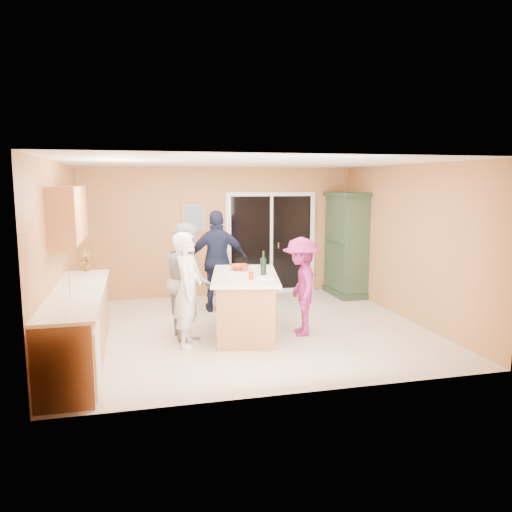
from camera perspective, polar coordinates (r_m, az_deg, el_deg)
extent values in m
plane|color=beige|center=(7.99, -0.88, -8.33)|extent=(5.50, 5.50, 0.00)
cube|color=white|center=(7.65, -0.93, 10.65)|extent=(5.50, 5.00, 0.10)
cube|color=#EFA462|center=(10.15, -4.04, 2.75)|extent=(5.50, 0.10, 2.60)
cube|color=#EFA462|center=(5.34, 5.06, -2.46)|extent=(5.50, 0.10, 2.60)
cube|color=#EFA462|center=(7.60, -21.57, 0.25)|extent=(0.10, 5.00, 2.60)
cube|color=#EFA462|center=(8.74, 16.97, 1.47)|extent=(0.10, 5.00, 2.60)
cube|color=#B97448|center=(6.86, -19.68, -7.76)|extent=(0.60, 3.00, 0.90)
cube|color=silver|center=(5.83, -20.66, -11.20)|extent=(0.62, 0.60, 0.72)
cube|color=silver|center=(6.75, -19.75, -3.92)|extent=(0.65, 3.05, 0.04)
cylinder|color=silver|center=(6.23, -20.44, -3.36)|extent=(0.02, 0.02, 0.30)
cube|color=#B97448|center=(7.33, -20.66, 4.53)|extent=(0.35, 1.60, 0.75)
cube|color=white|center=(10.38, 1.73, 1.50)|extent=(1.90, 0.05, 2.10)
cube|color=black|center=(10.36, 1.75, 1.49)|extent=(1.70, 0.03, 1.94)
cube|color=white|center=(10.36, 1.76, 1.49)|extent=(0.06, 0.04, 1.94)
cube|color=silver|center=(10.40, 2.57, 1.23)|extent=(0.02, 0.03, 0.12)
cube|color=tan|center=(10.03, -7.15, 4.35)|extent=(0.46, 0.03, 0.56)
cube|color=#43678B|center=(10.02, -7.14, 4.35)|extent=(0.38, 0.02, 0.48)
cube|color=#B97448|center=(7.62, -1.27, -5.70)|extent=(1.10, 1.69, 0.89)
cube|color=silver|center=(7.52, -1.28, -2.27)|extent=(1.29, 1.92, 0.04)
cube|color=black|center=(7.72, -1.26, -8.54)|extent=(1.01, 1.60, 0.10)
cube|color=#233927|center=(10.49, 10.16, -4.02)|extent=(0.58, 1.10, 0.12)
cube|color=#314A33|center=(10.33, 10.30, 1.29)|extent=(0.52, 1.04, 1.96)
cube|color=#233927|center=(10.25, 10.45, 6.95)|extent=(0.60, 1.15, 0.08)
imported|color=silver|center=(7.06, -7.81, -3.86)|extent=(0.53, 0.67, 1.62)
imported|color=#A8A8AB|center=(7.53, -7.83, -2.71)|extent=(0.73, 0.90, 1.72)
imported|color=#181936|center=(8.93, -4.38, -0.58)|extent=(1.09, 0.50, 1.81)
imported|color=#851D57|center=(7.57, 5.17, -3.49)|extent=(0.72, 1.05, 1.49)
imported|color=red|center=(7.92, -1.92, -1.29)|extent=(0.34, 0.34, 0.08)
imported|color=#AD2E11|center=(8.11, -18.90, -0.45)|extent=(0.22, 0.19, 0.35)
cylinder|color=red|center=(7.78, -1.36, -1.33)|extent=(0.10, 0.10, 0.11)
cylinder|color=red|center=(7.13, -0.57, -2.24)|extent=(0.09, 0.09, 0.11)
cylinder|color=black|center=(7.38, 0.85, -1.23)|extent=(0.09, 0.09, 0.27)
cylinder|color=black|center=(7.35, 0.86, 0.21)|extent=(0.03, 0.03, 0.10)
cylinder|color=white|center=(7.24, 1.15, -2.45)|extent=(0.25, 0.25, 0.02)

